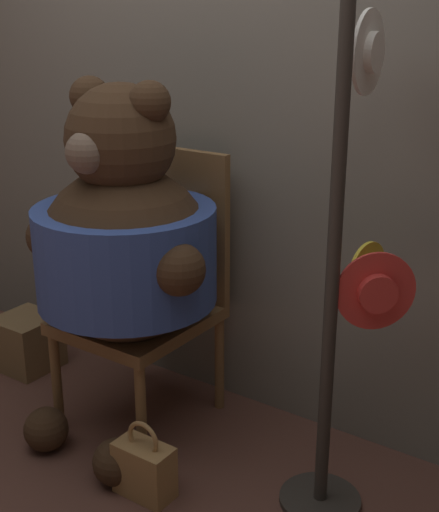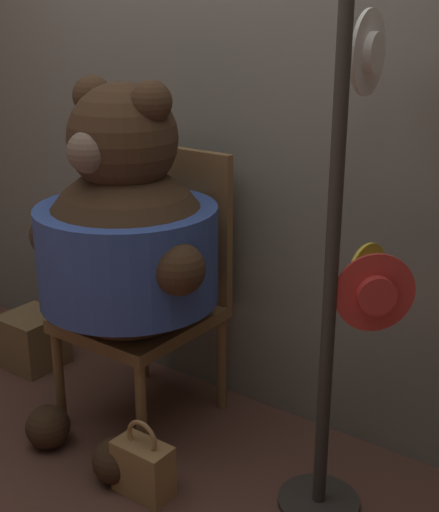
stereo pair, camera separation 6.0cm
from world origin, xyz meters
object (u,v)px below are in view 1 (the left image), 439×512
at_px(teddy_bear, 124,243).
at_px(hat_display_rack, 349,281).
at_px(handbag_on_ground, 144,468).
at_px(chair, 154,285).

relative_size(teddy_bear, hat_display_rack, 0.81).
bearing_deg(hat_display_rack, teddy_bear, -173.26).
bearing_deg(handbag_on_ground, hat_display_rack, 34.85).
bearing_deg(hat_display_rack, chair, 173.78).
xyz_separation_m(chair, handbag_on_ground, (0.33, -0.48, -0.45)).
xyz_separation_m(chair, teddy_bear, (0.03, -0.20, 0.24)).
bearing_deg(chair, hat_display_rack, -6.22).
height_order(chair, handbag_on_ground, chair).
bearing_deg(chair, teddy_bear, -81.28).
distance_m(chair, hat_display_rack, 0.92).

